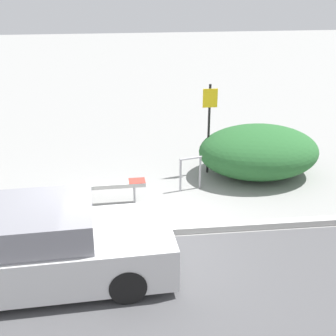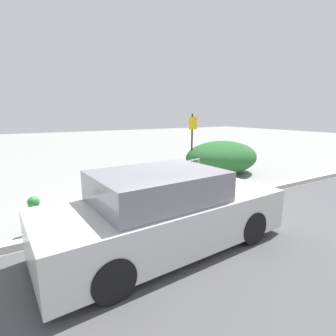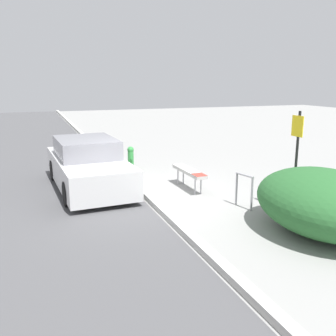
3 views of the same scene
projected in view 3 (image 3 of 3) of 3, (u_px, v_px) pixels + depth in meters
name	position (u px, v px, depth m)	size (l,w,h in m)	color
ground_plane	(146.00, 197.00, 9.72)	(60.00, 60.00, 0.00)	gray
curb	(146.00, 194.00, 9.71)	(60.00, 0.20, 0.13)	#B7B7B2
bench	(189.00, 172.00, 10.32)	(1.63, 0.36, 0.56)	#99999E
bike_rack	(244.00, 187.00, 8.77)	(0.55, 0.18, 0.83)	#99999E
sign_post	(296.00, 152.00, 8.34)	(0.36, 0.08, 2.30)	black
fire_hydrant	(131.00, 157.00, 12.78)	(0.36, 0.22, 0.77)	#338C3F
shrub_hedge	(323.00, 202.00, 7.29)	(3.01, 2.31, 1.27)	#28602D
parked_car_near	(88.00, 166.00, 10.42)	(4.38, 1.94, 1.38)	black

